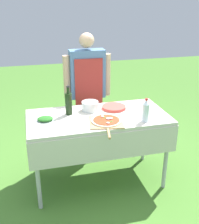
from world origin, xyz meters
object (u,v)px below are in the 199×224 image
Objects in this scene: pizza_on_peel at (106,121)px; mixing_tub at (90,106)px; oil_bottle at (69,103)px; water_bottle at (146,111)px; herb_container at (45,119)px; plate_stack at (114,107)px; prep_table at (98,124)px; person_cook at (87,86)px.

mixing_tub reaches higher than pizza_on_peel.
pizza_on_peel is at bearing -43.65° from oil_bottle.
water_bottle reaches higher than mixing_tub.
oil_bottle reaches higher than water_bottle.
mixing_tub is (0.49, 0.17, 0.03)m from herb_container.
mixing_tub is at bearing 138.41° from water_bottle.
water_bottle is at bearing -27.41° from oil_bottle.
water_bottle reaches higher than plate_stack.
oil_bottle is (-0.28, 0.12, 0.21)m from prep_table.
water_bottle is at bearing -62.93° from plate_stack.
mixing_tub is (-0.08, 0.35, 0.04)m from pizza_on_peel.
pizza_on_peel reaches higher than prep_table.
oil_bottle is at bearing 152.59° from water_bottle.
plate_stack is (0.18, 0.33, 0.00)m from pizza_on_peel.
oil_bottle is at bearing 147.24° from pizza_on_peel.
pizza_on_peel is at bearing -117.95° from plate_stack.
person_cook is at bearing 112.57° from water_bottle.
plate_stack reaches higher than prep_table.
prep_table is at bearing 112.12° from pizza_on_peel.
water_bottle is (0.41, -0.24, 0.20)m from prep_table.
water_bottle is at bearing -30.39° from prep_table.
prep_table is at bearing 0.48° from herb_container.
herb_container is at bearing -154.12° from oil_bottle.
oil_bottle is 0.51m from plate_stack.
prep_table is at bearing -22.72° from oil_bottle.
person_cook is 6.54× the size of water_bottle.
oil_bottle is 1.17× the size of plate_stack.
oil_bottle reaches higher than plate_stack.
oil_bottle is 0.78m from water_bottle.
plate_stack is (0.75, 0.15, -0.01)m from herb_container.
oil_bottle is 1.71× the size of mixing_tub.
plate_stack is at bearing 3.53° from oil_bottle.
oil_bottle is 0.25m from mixing_tub.
herb_container is at bearing -179.52° from prep_table.
prep_table is at bearing 149.61° from water_bottle.
person_cook is 2.93× the size of pizza_on_peel.
pizza_on_peel is 0.36m from mixing_tub.
person_cook is 0.89m from herb_container.
oil_bottle is 1.52× the size of herb_container.
plate_stack is (0.26, -0.02, -0.03)m from mixing_tub.
oil_bottle reaches higher than herb_container.
person_cook is 0.64m from oil_bottle.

